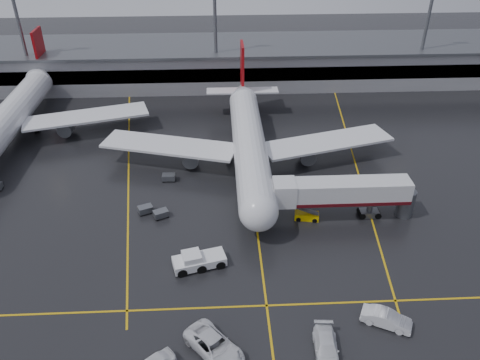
{
  "coord_description": "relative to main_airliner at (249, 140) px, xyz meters",
  "views": [
    {
      "loc": [
        -4.82,
        -59.28,
        40.6
      ],
      "look_at": [
        -2.0,
        -2.0,
        4.0
      ],
      "focal_mm": 35.78,
      "sensor_mm": 36.0,
      "label": 1
    }
  ],
  "objects": [
    {
      "name": "apron_line_left",
      "position": [
        -20.0,
        0.3,
        -4.2
      ],
      "size": [
        9.99,
        69.35,
        0.02
      ],
      "primitive_type": "cube",
      "rotation": [
        0.0,
        0.0,
        0.14
      ],
      "color": "gold",
      "rests_on": "ground"
    },
    {
      "name": "light_mast_mid",
      "position": [
        -5.0,
        32.3,
        10.27
      ],
      "size": [
        3.0,
        1.2,
        25.45
      ],
      "color": "#595B60",
      "rests_on": "ground"
    },
    {
      "name": "baggage_cart_c",
      "position": [
        -12.9,
        -5.02,
        -3.58
      ],
      "size": [
        2.03,
        1.34,
        1.12
      ],
      "color": "#595B60",
      "rests_on": "ground"
    },
    {
      "name": "main_airliner",
      "position": [
        0.0,
        0.0,
        0.0
      ],
      "size": [
        48.8,
        45.6,
        14.1
      ],
      "color": "silver",
      "rests_on": "ground"
    },
    {
      "name": "ground",
      "position": [
        0.0,
        -9.7,
        -4.21
      ],
      "size": [
        220.0,
        220.0,
        0.0
      ],
      "primitive_type": "plane",
      "color": "black",
      "rests_on": "ground"
    },
    {
      "name": "terminal",
      "position": [
        0.0,
        38.23,
        0.11
      ],
      "size": [
        122.0,
        19.0,
        8.6
      ],
      "color": "gray",
      "rests_on": "ground"
    },
    {
      "name": "second_airliner",
      "position": [
        -42.0,
        12.0,
        0.0
      ],
      "size": [
        48.8,
        45.6,
        14.1
      ],
      "color": "silver",
      "rests_on": "ground"
    },
    {
      "name": "baggage_cart_b",
      "position": [
        -15.55,
        -13.47,
        -3.58
      ],
      "size": [
        2.34,
        1.96,
        1.12
      ],
      "color": "#595B60",
      "rests_on": "ground"
    },
    {
      "name": "service_van_b",
      "position": [
        5.32,
        -38.3,
        -3.37
      ],
      "size": [
        2.78,
        5.94,
        1.68
      ],
      "primitive_type": "imported",
      "rotation": [
        0.0,
        0.0,
        -0.08
      ],
      "color": "white",
      "rests_on": "ground"
    },
    {
      "name": "apron_line_centre",
      "position": [
        0.0,
        -9.7,
        -4.2
      ],
      "size": [
        0.25,
        90.0,
        0.02
      ],
      "primitive_type": "cube",
      "color": "gold",
      "rests_on": "ground"
    },
    {
      "name": "pushback_tractor",
      "position": [
        -7.81,
        -24.93,
        -3.3
      ],
      "size": [
        6.82,
        4.13,
        2.28
      ],
      "color": "silver",
      "rests_on": "ground"
    },
    {
      "name": "apron_line_stop",
      "position": [
        0.0,
        -31.7,
        -4.2
      ],
      "size": [
        60.0,
        0.25,
        0.02
      ],
      "primitive_type": "cube",
      "color": "gold",
      "rests_on": "ground"
    },
    {
      "name": "belt_loader",
      "position": [
        7.11,
        -16.01,
        -3.69
      ],
      "size": [
        3.53,
        2.03,
        2.11
      ],
      "color": "#E8BB07",
      "rests_on": "ground"
    },
    {
      "name": "light_mast_right",
      "position": [
        40.0,
        32.3,
        10.27
      ],
      "size": [
        3.0,
        1.2,
        25.45
      ],
      "color": "#595B60",
      "rests_on": "ground"
    },
    {
      "name": "light_mast_left",
      "position": [
        -45.0,
        32.3,
        10.27
      ],
      "size": [
        3.0,
        1.2,
        25.45
      ],
      "color": "#595B60",
      "rests_on": "ground"
    },
    {
      "name": "service_van_a",
      "position": [
        -5.84,
        -37.63,
        -3.24
      ],
      "size": [
        6.91,
        7.4,
        1.93
      ],
      "primitive_type": "imported",
      "rotation": [
        0.0,
        0.0,
        0.69
      ],
      "color": "silver",
      "rests_on": "ground"
    },
    {
      "name": "baggage_cart_a",
      "position": [
        -13.26,
        -14.62,
        -3.58
      ],
      "size": [
        2.36,
        2.01,
        1.12
      ],
      "color": "#595B60",
      "rests_on": "ground"
    },
    {
      "name": "service_van_c",
      "position": [
        12.44,
        -34.96,
        -3.33
      ],
      "size": [
        5.58,
        4.0,
        1.75
      ],
      "primitive_type": "imported",
      "rotation": [
        0.0,
        0.0,
        1.11
      ],
      "color": "silver",
      "rests_on": "ground"
    },
    {
      "name": "apron_line_right",
      "position": [
        18.0,
        0.3,
        -4.2
      ],
      "size": [
        7.57,
        69.64,
        0.02
      ],
      "primitive_type": "cube",
      "rotation": [
        0.0,
        0.0,
        -0.1
      ],
      "color": "gold",
      "rests_on": "ground"
    },
    {
      "name": "jet_bridge",
      "position": [
        11.87,
        -15.7,
        -0.28
      ],
      "size": [
        19.9,
        3.4,
        6.05
      ],
      "color": "silver",
      "rests_on": "ground"
    }
  ]
}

